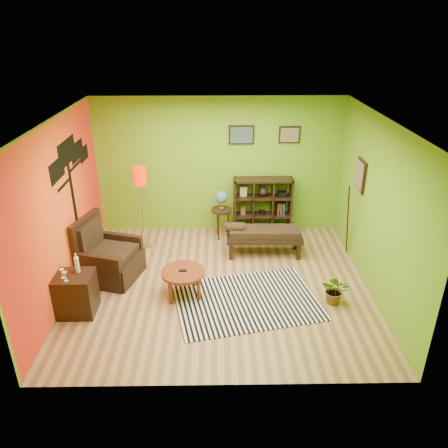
{
  "coord_description": "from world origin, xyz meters",
  "views": [
    {
      "loc": [
        -0.03,
        -6.3,
        4.14
      ],
      "look_at": [
        0.07,
        0.22,
        1.05
      ],
      "focal_mm": 35.0,
      "sensor_mm": 36.0,
      "label": 1
    }
  ],
  "objects_px": {
    "globe_table": "(221,202)",
    "potted_plant": "(335,293)",
    "cube_shelf": "(263,206)",
    "coffee_table": "(183,274)",
    "side_cabinet": "(76,294)",
    "armchair": "(107,260)",
    "bench": "(262,234)",
    "floor_lamp": "(140,184)"
  },
  "relations": [
    {
      "from": "armchair",
      "to": "cube_shelf",
      "type": "bearing_deg",
      "value": 30.81
    },
    {
      "from": "bench",
      "to": "potted_plant",
      "type": "height_order",
      "value": "bench"
    },
    {
      "from": "coffee_table",
      "to": "floor_lamp",
      "type": "height_order",
      "value": "floor_lamp"
    },
    {
      "from": "side_cabinet",
      "to": "bench",
      "type": "bearing_deg",
      "value": 30.73
    },
    {
      "from": "coffee_table",
      "to": "bench",
      "type": "height_order",
      "value": "bench"
    },
    {
      "from": "globe_table",
      "to": "potted_plant",
      "type": "distance_m",
      "value": 3.0
    },
    {
      "from": "side_cabinet",
      "to": "floor_lamp",
      "type": "bearing_deg",
      "value": 70.85
    },
    {
      "from": "floor_lamp",
      "to": "globe_table",
      "type": "height_order",
      "value": "floor_lamp"
    },
    {
      "from": "globe_table",
      "to": "bench",
      "type": "relative_size",
      "value": 0.7
    },
    {
      "from": "coffee_table",
      "to": "bench",
      "type": "distance_m",
      "value": 1.94
    },
    {
      "from": "armchair",
      "to": "cube_shelf",
      "type": "distance_m",
      "value": 3.35
    },
    {
      "from": "coffee_table",
      "to": "side_cabinet",
      "type": "xyz_separation_m",
      "value": [
        -1.6,
        -0.46,
        -0.04
      ]
    },
    {
      "from": "globe_table",
      "to": "potted_plant",
      "type": "xyz_separation_m",
      "value": [
        1.78,
        -2.34,
        -0.59
      ]
    },
    {
      "from": "bench",
      "to": "potted_plant",
      "type": "distance_m",
      "value": 1.92
    },
    {
      "from": "side_cabinet",
      "to": "coffee_table",
      "type": "bearing_deg",
      "value": 16.06
    },
    {
      "from": "floor_lamp",
      "to": "bench",
      "type": "bearing_deg",
      "value": -7.75
    },
    {
      "from": "armchair",
      "to": "side_cabinet",
      "type": "relative_size",
      "value": 1.14
    },
    {
      "from": "coffee_table",
      "to": "side_cabinet",
      "type": "relative_size",
      "value": 0.73
    },
    {
      "from": "cube_shelf",
      "to": "potted_plant",
      "type": "height_order",
      "value": "cube_shelf"
    },
    {
      "from": "floor_lamp",
      "to": "globe_table",
      "type": "xyz_separation_m",
      "value": [
        1.52,
        0.42,
        -0.56
      ]
    },
    {
      "from": "coffee_table",
      "to": "armchair",
      "type": "distance_m",
      "value": 1.47
    },
    {
      "from": "armchair",
      "to": "floor_lamp",
      "type": "xyz_separation_m",
      "value": [
        0.49,
        1.07,
        1.01
      ]
    },
    {
      "from": "floor_lamp",
      "to": "bench",
      "type": "relative_size",
      "value": 1.13
    },
    {
      "from": "coffee_table",
      "to": "globe_table",
      "type": "relative_size",
      "value": 0.69
    },
    {
      "from": "armchair",
      "to": "globe_table",
      "type": "distance_m",
      "value": 2.54
    },
    {
      "from": "coffee_table",
      "to": "globe_table",
      "type": "xyz_separation_m",
      "value": [
        0.65,
        2.06,
        0.4
      ]
    },
    {
      "from": "coffee_table",
      "to": "armchair",
      "type": "bearing_deg",
      "value": 157.12
    },
    {
      "from": "coffee_table",
      "to": "potted_plant",
      "type": "bearing_deg",
      "value": -6.56
    },
    {
      "from": "globe_table",
      "to": "cube_shelf",
      "type": "distance_m",
      "value": 0.91
    },
    {
      "from": "coffee_table",
      "to": "cube_shelf",
      "type": "relative_size",
      "value": 0.6
    },
    {
      "from": "armchair",
      "to": "floor_lamp",
      "type": "relative_size",
      "value": 0.67
    },
    {
      "from": "armchair",
      "to": "globe_table",
      "type": "bearing_deg",
      "value": 36.63
    },
    {
      "from": "globe_table",
      "to": "armchair",
      "type": "bearing_deg",
      "value": -143.37
    },
    {
      "from": "bench",
      "to": "cube_shelf",
      "type": "bearing_deg",
      "value": 83.94
    },
    {
      "from": "cube_shelf",
      "to": "bench",
      "type": "bearing_deg",
      "value": -96.06
    },
    {
      "from": "globe_table",
      "to": "cube_shelf",
      "type": "bearing_deg",
      "value": 14.38
    },
    {
      "from": "cube_shelf",
      "to": "potted_plant",
      "type": "bearing_deg",
      "value": -70.38
    },
    {
      "from": "coffee_table",
      "to": "globe_table",
      "type": "distance_m",
      "value": 2.2
    },
    {
      "from": "side_cabinet",
      "to": "globe_table",
      "type": "bearing_deg",
      "value": 48.32
    },
    {
      "from": "armchair",
      "to": "globe_table",
      "type": "height_order",
      "value": "armchair"
    },
    {
      "from": "side_cabinet",
      "to": "potted_plant",
      "type": "bearing_deg",
      "value": 2.57
    },
    {
      "from": "globe_table",
      "to": "bench",
      "type": "height_order",
      "value": "globe_table"
    }
  ]
}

